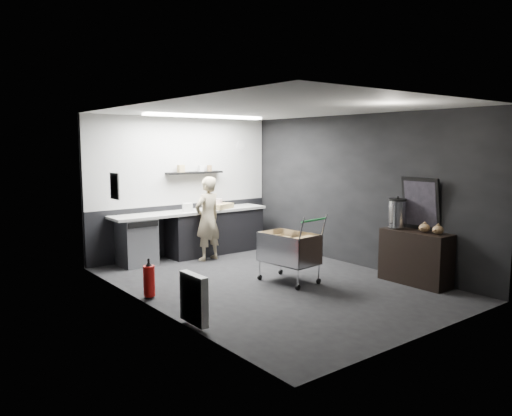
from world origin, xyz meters
TOP-DOWN VIEW (x-y plane):
  - floor at (0.00, 0.00)m, footprint 5.50×5.50m
  - ceiling at (0.00, 0.00)m, footprint 5.50×5.50m
  - wall_back at (0.00, 2.75)m, footprint 5.50×0.00m
  - wall_front at (0.00, -2.75)m, footprint 5.50×0.00m
  - wall_left at (-2.00, 0.00)m, footprint 0.00×5.50m
  - wall_right at (2.00, 0.00)m, footprint 0.00×5.50m
  - kitchen_wall_panel at (0.00, 2.73)m, footprint 3.95×0.02m
  - dado_panel at (0.00, 2.73)m, footprint 3.95×0.02m
  - floating_shelf at (0.20, 2.62)m, footprint 1.20×0.22m
  - wall_clock at (1.40, 2.72)m, footprint 0.20×0.03m
  - poster at (-1.98, 1.30)m, footprint 0.02×0.30m
  - poster_red_band at (-1.98, 1.30)m, footprint 0.02×0.22m
  - radiator at (-1.94, -0.90)m, footprint 0.10×0.50m
  - ceiling_strip at (0.00, 1.85)m, footprint 2.40×0.20m
  - prep_counter at (0.14, 2.42)m, footprint 3.20×0.61m
  - person at (0.08, 1.97)m, footprint 0.63×0.47m
  - shopping_cart at (0.27, -0.11)m, footprint 0.68×1.02m
  - sideboard at (1.78, -1.36)m, footprint 0.47×1.11m
  - fire_extinguisher at (-1.85, 0.48)m, footprint 0.16×0.16m
  - cardboard_box at (0.61, 2.37)m, footprint 0.60×0.54m
  - pink_tub at (0.60, 2.42)m, footprint 0.19×0.19m
  - white_container at (-0.12, 2.37)m, footprint 0.22×0.19m

SIDE VIEW (x-z plane):
  - floor at x=0.00m, z-range 0.00..0.00m
  - fire_extinguisher at x=-1.85m, z-range -0.01..0.54m
  - radiator at x=-1.94m, z-range 0.05..0.65m
  - prep_counter at x=0.14m, z-range 0.01..0.91m
  - dado_panel at x=0.00m, z-range 0.00..1.00m
  - shopping_cart at x=0.27m, z-range -0.02..1.04m
  - sideboard at x=1.78m, z-range -0.30..1.36m
  - person at x=0.08m, z-range 0.00..1.58m
  - cardboard_box at x=0.61m, z-range 0.90..1.00m
  - white_container at x=-0.12m, z-range 0.90..1.06m
  - pink_tub at x=0.60m, z-range 0.90..1.09m
  - wall_back at x=0.00m, z-range -1.40..4.10m
  - wall_front at x=0.00m, z-range -1.40..4.10m
  - wall_left at x=-2.00m, z-range -1.40..4.10m
  - wall_right at x=2.00m, z-range -1.40..4.10m
  - poster at x=-1.98m, z-range 1.35..1.75m
  - floating_shelf at x=0.20m, z-range 1.60..1.64m
  - poster_red_band at x=-1.98m, z-range 1.57..1.67m
  - kitchen_wall_panel at x=0.00m, z-range 1.00..2.70m
  - wall_clock at x=1.40m, z-range 2.05..2.25m
  - ceiling_strip at x=0.00m, z-range 2.65..2.69m
  - ceiling at x=0.00m, z-range 2.70..2.70m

